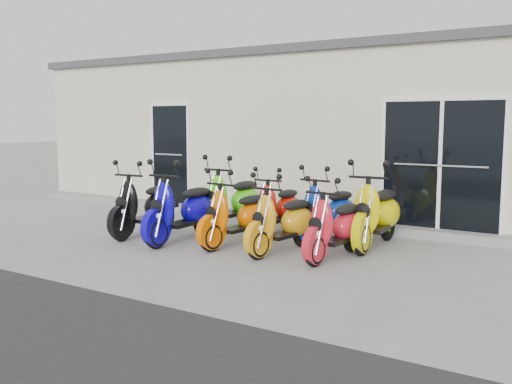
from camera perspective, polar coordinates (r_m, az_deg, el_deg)
ground at (r=9.11m, az=-2.03°, el=-5.08°), size 80.00×80.00×0.00m
building at (r=13.52m, az=10.54°, el=5.62°), size 14.00×6.00×3.20m
roof_cap at (r=13.59m, az=10.71°, el=12.72°), size 14.20×6.20×0.16m
front_step at (r=10.79m, az=4.04°, el=-2.77°), size 14.00×0.40×0.15m
door_left at (r=12.60m, az=-8.52°, el=4.02°), size 1.07×0.08×2.22m
door_right at (r=9.84m, az=17.99°, el=2.90°), size 2.02×0.08×2.22m
scooter_front_black at (r=9.79m, az=-11.05°, el=-0.49°), size 0.78×1.81×1.30m
scooter_front_blue at (r=9.15m, az=-7.43°, el=-0.79°), size 0.71×1.85×1.35m
scooter_front_orange_a at (r=8.78m, az=-1.86°, el=-1.47°), size 0.85×1.73×1.23m
scooter_front_orange_b at (r=8.32m, az=2.68°, el=-2.01°), size 0.80×1.70×1.21m
scooter_front_red at (r=8.01m, az=7.98°, el=-2.47°), size 0.71×1.66×1.20m
scooter_back_green at (r=10.08m, az=-2.36°, el=0.02°), size 0.70×1.85×1.36m
scooter_back_red at (r=9.74m, az=2.25°, el=-0.77°), size 0.61×1.61×1.18m
scooter_back_blue at (r=9.25m, az=7.22°, el=-1.01°), size 0.84×1.76×1.25m
scooter_back_yellow at (r=8.84m, az=12.00°, el=-1.07°), size 0.75×1.89×1.38m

